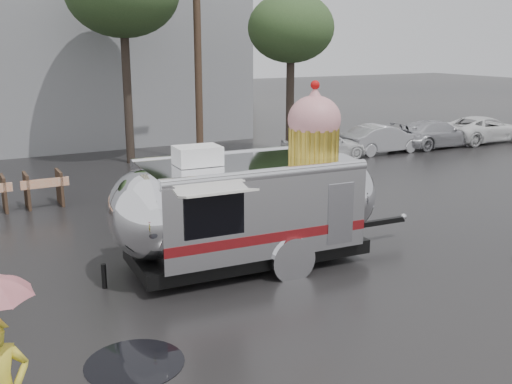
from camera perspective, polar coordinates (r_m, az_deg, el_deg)
ground at (r=10.95m, az=11.99°, el=-10.99°), size 120.00×120.00×0.00m
puddles at (r=13.40m, az=16.07°, el=-6.46°), size 13.31×9.85×0.01m
utility_pole at (r=23.30m, az=-5.59°, el=14.17°), size 1.60×0.28×9.00m
tree_right at (r=24.02m, az=3.36°, el=15.25°), size 3.36×3.36×6.42m
parked_cars at (r=27.02m, az=14.91°, el=5.45°), size 13.20×1.90×1.50m
airstream_trailer at (r=12.42m, az=-0.42°, el=-0.93°), size 7.22×2.85×3.89m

